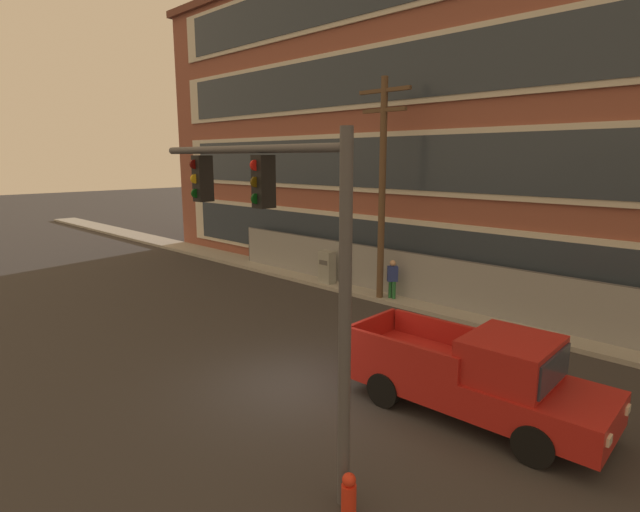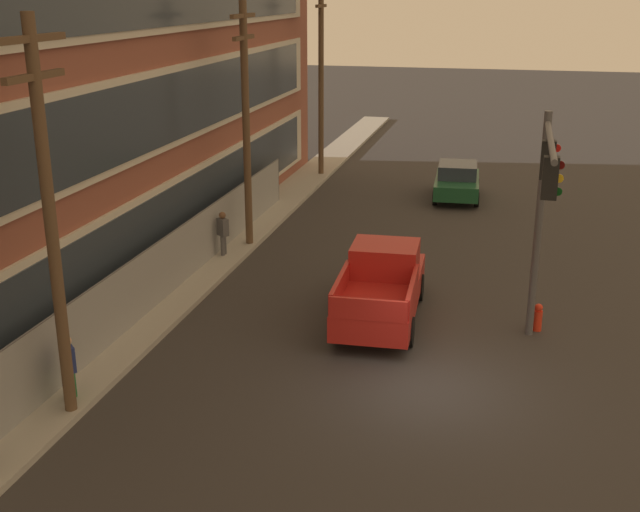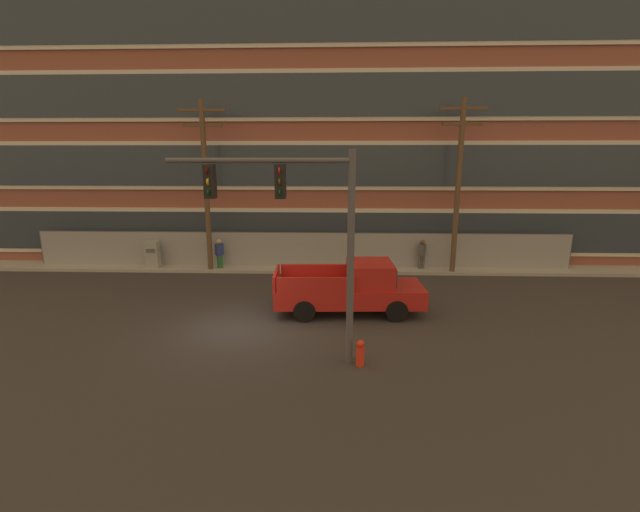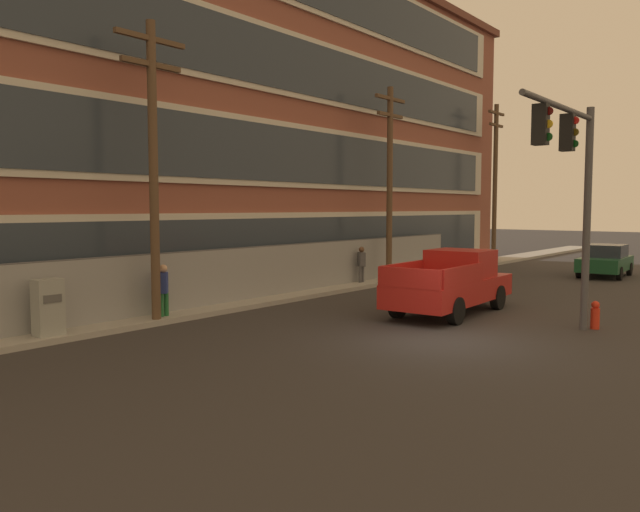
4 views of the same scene
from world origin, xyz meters
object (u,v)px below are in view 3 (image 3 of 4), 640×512
(pickup_truck_red, at_px, (352,289))
(utility_pole_near_corner, at_px, (206,181))
(electrical_cabinet, at_px, (153,256))
(pedestrian_by_fence, at_px, (422,253))
(traffic_signal_mast, at_px, (299,216))
(utility_pole_midblock, at_px, (458,181))
(pedestrian_near_cabinet, at_px, (220,253))
(fire_hydrant, at_px, (360,353))

(pickup_truck_red, bearing_deg, utility_pole_near_corner, 141.31)
(electrical_cabinet, height_order, pedestrian_by_fence, pedestrian_by_fence)
(traffic_signal_mast, height_order, utility_pole_midblock, utility_pole_midblock)
(pickup_truck_red, bearing_deg, pedestrian_by_fence, 58.12)
(traffic_signal_mast, height_order, pedestrian_near_cabinet, traffic_signal_mast)
(traffic_signal_mast, bearing_deg, pickup_truck_red, 68.09)
(fire_hydrant, bearing_deg, pickup_truck_red, 91.03)
(pickup_truck_red, height_order, electrical_cabinet, pickup_truck_red)
(pickup_truck_red, xyz_separation_m, fire_hydrant, (0.08, -4.32, -0.56))
(utility_pole_near_corner, bearing_deg, pedestrian_near_cabinet, 27.52)
(electrical_cabinet, bearing_deg, pedestrian_by_fence, 1.07)
(pickup_truck_red, bearing_deg, utility_pole_midblock, 47.08)
(pedestrian_by_fence, bearing_deg, utility_pole_midblock, -16.66)
(pedestrian_by_fence, bearing_deg, electrical_cabinet, -178.93)
(pickup_truck_red, relative_size, utility_pole_near_corner, 0.67)
(pickup_truck_red, distance_m, pedestrian_by_fence, 7.25)
(traffic_signal_mast, bearing_deg, utility_pole_midblock, 54.66)
(utility_pole_near_corner, distance_m, pedestrian_by_fence, 11.57)
(pickup_truck_red, relative_size, fire_hydrant, 7.31)
(pickup_truck_red, height_order, utility_pole_midblock, utility_pole_midblock)
(pedestrian_near_cabinet, bearing_deg, traffic_signal_mast, -63.38)
(pickup_truck_red, height_order, fire_hydrant, pickup_truck_red)
(utility_pole_near_corner, distance_m, pedestrian_near_cabinet, 3.75)
(electrical_cabinet, distance_m, pedestrian_near_cabinet, 3.54)
(utility_pole_near_corner, xyz_separation_m, pedestrian_by_fence, (10.94, 0.46, -3.72))
(utility_pole_near_corner, distance_m, electrical_cabinet, 4.99)
(fire_hydrant, bearing_deg, traffic_signal_mast, 173.03)
(traffic_signal_mast, bearing_deg, electrical_cabinet, 130.54)
(pedestrian_by_fence, relative_size, fire_hydrant, 2.17)
(traffic_signal_mast, xyz_separation_m, pickup_truck_red, (1.65, 4.11, -3.31))
(traffic_signal_mast, xyz_separation_m, utility_pole_midblock, (6.97, 9.82, 0.44))
(pickup_truck_red, relative_size, pedestrian_by_fence, 3.37)
(pedestrian_by_fence, bearing_deg, pickup_truck_red, -121.88)
(electrical_cabinet, xyz_separation_m, pedestrian_near_cabinet, (3.53, 0.02, 0.18))
(utility_pole_near_corner, height_order, pedestrian_by_fence, utility_pole_near_corner)
(electrical_cabinet, bearing_deg, utility_pole_near_corner, -3.72)
(pickup_truck_red, height_order, pedestrian_near_cabinet, pickup_truck_red)
(electrical_cabinet, bearing_deg, traffic_signal_mast, -49.46)
(utility_pole_midblock, height_order, fire_hydrant, utility_pole_midblock)
(pickup_truck_red, xyz_separation_m, pedestrian_near_cabinet, (-6.68, 5.92, 0.03))
(electrical_cabinet, distance_m, fire_hydrant, 14.50)
(pickup_truck_red, bearing_deg, pedestrian_near_cabinet, 138.44)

